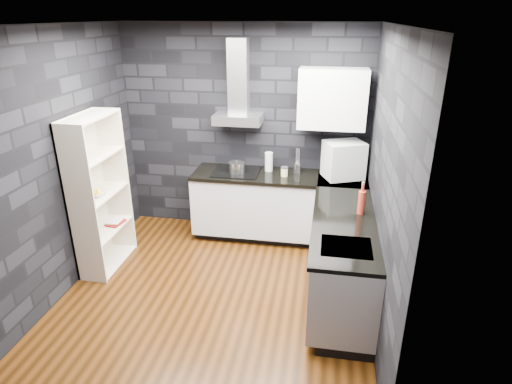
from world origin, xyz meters
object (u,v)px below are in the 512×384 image
(glass_vase, at_px, (269,162))
(fruit_bowl, at_px, (96,193))
(storage_jar, at_px, (284,172))
(appliance_garage, at_px, (344,160))
(utensil_crock, at_px, (297,168))
(red_bottle, at_px, (361,203))
(bookshelf, at_px, (100,194))
(pot, at_px, (237,168))

(glass_vase, height_order, fruit_bowl, glass_vase)
(storage_jar, relative_size, fruit_bowl, 0.49)
(appliance_garage, bearing_deg, fruit_bowl, 178.84)
(utensil_crock, relative_size, red_bottle, 0.48)
(glass_vase, relative_size, storage_jar, 2.34)
(appliance_garage, distance_m, bookshelf, 2.90)
(glass_vase, height_order, appliance_garage, appliance_garage)
(pot, height_order, appliance_garage, appliance_garage)
(glass_vase, xyz_separation_m, red_bottle, (1.11, -1.11, -0.00))
(utensil_crock, distance_m, bookshelf, 2.41)
(appliance_garage, relative_size, bookshelf, 0.25)
(pot, relative_size, appliance_garage, 0.44)
(pot, bearing_deg, utensil_crock, 11.96)
(fruit_bowl, bearing_deg, bookshelf, 90.00)
(storage_jar, height_order, red_bottle, red_bottle)
(pot, distance_m, storage_jar, 0.61)
(pot, distance_m, fruit_bowl, 1.71)
(glass_vase, relative_size, appliance_garage, 0.54)
(utensil_crock, xyz_separation_m, bookshelf, (-2.14, -1.11, -0.06))
(storage_jar, bearing_deg, appliance_garage, 6.80)
(pot, height_order, utensil_crock, pot)
(utensil_crock, xyz_separation_m, red_bottle, (0.74, -1.12, 0.06))
(glass_vase, distance_m, red_bottle, 1.57)
(bookshelf, relative_size, fruit_bowl, 8.37)
(glass_vase, bearing_deg, pot, -158.00)
(storage_jar, distance_m, fruit_bowl, 2.23)
(glass_vase, relative_size, bookshelf, 0.14)
(utensil_crock, relative_size, appliance_garage, 0.26)
(utensil_crock, relative_size, fruit_bowl, 0.54)
(utensil_crock, distance_m, appliance_garage, 0.60)
(appliance_garage, height_order, bookshelf, bookshelf)
(fruit_bowl, bearing_deg, red_bottle, 0.99)
(storage_jar, bearing_deg, fruit_bowl, -153.29)
(appliance_garage, bearing_deg, glass_vase, 152.24)
(fruit_bowl, bearing_deg, appliance_garage, 21.88)
(storage_jar, relative_size, red_bottle, 0.43)
(storage_jar, distance_m, utensil_crock, 0.22)
(pot, height_order, bookshelf, bookshelf)
(glass_vase, xyz_separation_m, fruit_bowl, (-1.77, -1.16, -0.09))
(red_bottle, xyz_separation_m, bookshelf, (-2.87, 0.01, -0.12))
(storage_jar, distance_m, bookshelf, 2.20)
(glass_vase, bearing_deg, fruit_bowl, -146.65)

